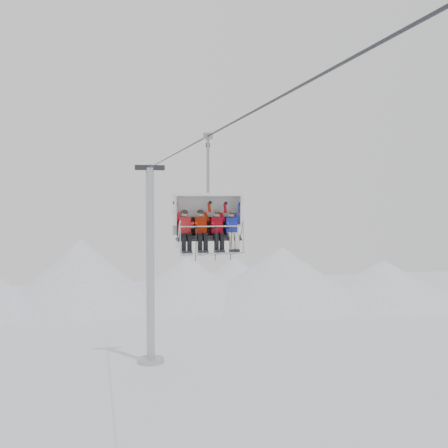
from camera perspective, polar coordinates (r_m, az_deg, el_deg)
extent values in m
cone|color=white|center=(60.56, -14.28, -4.80)|extent=(16.00, 16.00, 7.00)
cone|color=white|center=(60.48, -3.76, -5.69)|extent=(14.00, 14.00, 5.00)
cone|color=white|center=(60.93, 5.91, -5.16)|extent=(18.00, 18.00, 6.00)
cone|color=white|center=(63.69, 15.94, -5.59)|extent=(16.00, 16.00, 4.50)
cone|color=white|center=(64.64, 1.08, -5.37)|extent=(12.00, 12.00, 4.50)
cylinder|color=#A7AAAF|center=(38.51, -7.50, -4.23)|extent=(0.56, 0.56, 13.30)
cylinder|color=#A7AAAF|center=(39.81, -7.44, -13.56)|extent=(1.80, 1.80, 0.30)
cube|color=#2A2A2E|center=(38.29, -7.55, 5.70)|extent=(2.00, 0.35, 0.35)
cylinder|color=#2A2A2E|center=(16.61, 0.00, 9.79)|extent=(0.06, 50.00, 0.06)
cube|color=black|center=(18.74, -1.58, -1.29)|extent=(2.06, 0.55, 0.10)
cube|color=black|center=(18.97, -1.73, -0.18)|extent=(2.06, 0.10, 0.60)
cube|color=#2A2A2E|center=(18.74, -1.57, -1.56)|extent=(2.15, 0.60, 0.08)
cube|color=silver|center=(19.17, -1.87, 0.97)|extent=(2.29, 0.10, 1.37)
cube|color=silver|center=(18.77, -1.63, 3.01)|extent=(2.29, 0.90, 0.10)
cylinder|color=#BBBBC0|center=(18.18, -1.23, -0.24)|extent=(2.09, 0.04, 0.04)
cylinder|color=#BBBBC0|center=(18.17, -1.18, -2.99)|extent=(2.09, 0.04, 0.04)
cylinder|color=gray|center=(18.82, -1.65, 5.97)|extent=(0.10, 0.10, 1.94)
cube|color=gray|center=(18.90, -1.65, 8.92)|extent=(0.30, 0.18, 0.22)
cube|color=red|center=(18.61, -4.05, -0.18)|extent=(0.39, 0.26, 0.58)
sphere|color=tan|center=(18.55, -4.03, 1.08)|extent=(0.22, 0.22, 0.22)
cube|color=black|center=(18.20, -4.11, -1.99)|extent=(0.13, 0.15, 0.47)
cube|color=black|center=(18.23, -3.53, -1.98)|extent=(0.13, 0.15, 0.47)
cube|color=#B0B3BA|center=(18.13, -4.06, -3.19)|extent=(0.09, 1.69, 0.26)
cube|color=#B0B3BA|center=(18.16, -3.47, -3.18)|extent=(0.09, 1.69, 0.26)
cube|color=#A31803|center=(18.70, -2.43, -0.17)|extent=(0.39, 0.26, 0.58)
sphere|color=tan|center=(18.65, -2.41, 1.09)|extent=(0.22, 0.22, 0.22)
cube|color=black|center=(18.29, -2.45, -1.96)|extent=(0.13, 0.15, 0.47)
cube|color=black|center=(18.32, -1.88, -1.95)|extent=(0.13, 0.15, 0.47)
cube|color=#B0B3BA|center=(18.22, -2.39, -3.16)|extent=(0.09, 1.69, 0.26)
cube|color=#B0B3BA|center=(18.26, -1.82, -3.15)|extent=(0.09, 1.69, 0.26)
cube|color=#A80513|center=(18.81, -0.78, -0.17)|extent=(0.39, 0.26, 0.57)
sphere|color=tan|center=(18.76, -0.76, 1.06)|extent=(0.21, 0.21, 0.21)
cube|color=black|center=(18.40, -0.77, -1.92)|extent=(0.13, 0.15, 0.46)
cube|color=black|center=(18.44, -0.21, -1.91)|extent=(0.13, 0.15, 0.46)
cube|color=#B0B3BA|center=(18.33, -0.70, -3.09)|extent=(0.09, 1.69, 0.26)
cube|color=#B0B3BA|center=(18.37, -0.14, -3.08)|extent=(0.09, 1.69, 0.26)
cube|color=#1B26A9|center=(18.93, 0.71, -0.17)|extent=(0.38, 0.25, 0.56)
sphere|color=tan|center=(18.87, 0.74, 1.03)|extent=(0.21, 0.21, 0.21)
cube|color=beige|center=(18.51, 0.77, -1.88)|extent=(0.13, 0.15, 0.45)
cube|color=beige|center=(18.56, 1.31, -1.87)|extent=(0.13, 0.15, 0.45)
cube|color=#B0B3BA|center=(18.45, 0.84, -3.03)|extent=(0.09, 1.69, 0.26)
cube|color=#B0B3BA|center=(18.49, 1.38, -3.02)|extent=(0.09, 1.69, 0.26)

